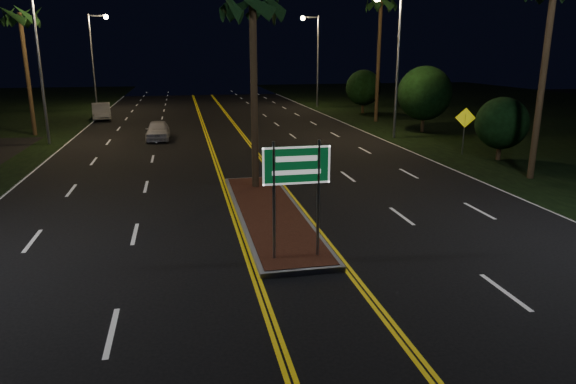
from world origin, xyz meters
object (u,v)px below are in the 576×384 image
object	(u,v)px
highway_sign	(296,176)
palm_left_far	(20,17)
median_island	(270,213)
car_far	(101,110)
shrub_mid	(425,93)
shrub_far	(363,88)
shrub_near	(502,123)
streetlight_right_far	(314,51)
palm_right_far	(381,4)
warning_sign	(465,124)
streetlight_left_far	(96,51)
streetlight_right_mid	(393,50)
car_near	(158,129)
palm_median	(252,4)
streetlight_left_mid	(45,50)

from	to	relation	value
highway_sign	palm_left_far	bearing A→B (deg)	116.92
median_island	car_far	distance (m)	30.65
shrub_mid	shrub_far	distance (m)	12.01
shrub_near	shrub_mid	bearing A→B (deg)	87.14
car_far	streetlight_right_far	bearing A→B (deg)	7.56
palm_right_far	warning_sign	world-z (taller)	palm_right_far
streetlight_left_far	streetlight_right_far	world-z (taller)	same
highway_sign	streetlight_right_mid	bearing A→B (deg)	61.07
highway_sign	streetlight_left_far	size ratio (longest dim) A/B	0.36
streetlight_left_far	car_far	bearing A→B (deg)	-81.94
car_far	shrub_far	bearing A→B (deg)	-9.03
car_near	palm_median	bearing A→B (deg)	-71.47
median_island	warning_sign	xyz separation A→B (m)	(12.44, 8.78, 1.61)
palm_left_far	car_near	distance (m)	11.54
shrub_near	car_far	bearing A→B (deg)	136.10
palm_median	warning_sign	distance (m)	14.62
palm_right_far	streetlight_left_far	bearing A→B (deg)	149.12
streetlight_left_mid	palm_left_far	distance (m)	5.01
palm_median	car_near	distance (m)	15.91
highway_sign	streetlight_left_mid	bearing A→B (deg)	116.59
streetlight_right_mid	car_far	world-z (taller)	streetlight_right_mid
streetlight_left_mid	shrub_near	bearing A→B (deg)	-22.52
highway_sign	palm_median	xyz separation A→B (m)	(0.00, 7.70, 4.87)
palm_median	palm_left_far	world-z (taller)	palm_left_far
car_near	streetlight_left_far	bearing A→B (deg)	108.28
streetlight_left_mid	palm_left_far	world-z (taller)	streetlight_left_mid
highway_sign	car_far	distance (m)	34.70
shrub_mid	warning_sign	world-z (taller)	shrub_mid
shrub_near	shrub_far	world-z (taller)	shrub_far
median_island	shrub_far	distance (m)	32.19
car_near	shrub_mid	bearing A→B (deg)	-0.16
palm_right_far	warning_sign	size ratio (longest dim) A/B	3.99
shrub_near	median_island	bearing A→B (deg)	-152.59
streetlight_left_mid	warning_sign	world-z (taller)	streetlight_left_mid
shrub_near	car_near	size ratio (longest dim) A/B	0.76
highway_sign	palm_left_far	world-z (taller)	palm_left_far
palm_median	car_near	world-z (taller)	palm_median
palm_median	shrub_mid	world-z (taller)	palm_median
palm_right_far	shrub_far	world-z (taller)	palm_right_far
highway_sign	car_far	world-z (taller)	highway_sign
streetlight_left_mid	car_far	xyz separation A→B (m)	(1.11, 12.14, -4.86)
shrub_near	warning_sign	distance (m)	2.09
median_island	palm_right_far	world-z (taller)	palm_right_far
streetlight_right_far	palm_median	distance (m)	33.28
shrub_mid	shrub_far	bearing A→B (deg)	90.95
streetlight_right_far	palm_left_far	world-z (taller)	streetlight_right_far
warning_sign	median_island	bearing A→B (deg)	-124.44
palm_left_far	palm_median	bearing A→B (deg)	-53.82
palm_left_far	palm_right_far	bearing A→B (deg)	4.47
highway_sign	car_near	world-z (taller)	highway_sign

